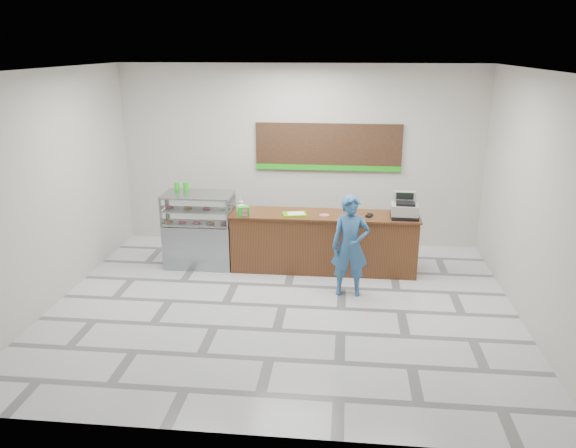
# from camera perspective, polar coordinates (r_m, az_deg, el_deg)

# --- Properties ---
(floor) EXTENTS (7.00, 7.00, 0.00)m
(floor) POSITION_cam_1_polar(r_m,az_deg,el_deg) (8.68, -0.53, -8.33)
(floor) COLOR silver
(floor) RESTS_ON ground
(back_wall) EXTENTS (7.00, 0.00, 7.00)m
(back_wall) POSITION_cam_1_polar(r_m,az_deg,el_deg) (10.98, 1.21, 6.89)
(back_wall) COLOR beige
(back_wall) RESTS_ON floor
(ceiling) EXTENTS (7.00, 7.00, 0.00)m
(ceiling) POSITION_cam_1_polar(r_m,az_deg,el_deg) (7.81, -0.61, 15.42)
(ceiling) COLOR silver
(ceiling) RESTS_ON back_wall
(sales_counter) EXTENTS (3.26, 0.76, 1.03)m
(sales_counter) POSITION_cam_1_polar(r_m,az_deg,el_deg) (9.87, 3.64, -1.82)
(sales_counter) COLOR brown
(sales_counter) RESTS_ON floor
(display_case) EXTENTS (1.22, 0.72, 1.33)m
(display_case) POSITION_cam_1_polar(r_m,az_deg,el_deg) (10.14, -8.97, -0.53)
(display_case) COLOR gray
(display_case) RESTS_ON floor
(menu_board) EXTENTS (2.80, 0.06, 0.90)m
(menu_board) POSITION_cam_1_polar(r_m,az_deg,el_deg) (10.88, 4.11, 7.72)
(menu_board) COLOR black
(menu_board) RESTS_ON back_wall
(cash_register) EXTENTS (0.47, 0.49, 0.42)m
(cash_register) POSITION_cam_1_polar(r_m,az_deg,el_deg) (9.66, 11.75, 1.57)
(cash_register) COLOR black
(cash_register) RESTS_ON sales_counter
(card_terminal) EXTENTS (0.14, 0.18, 0.04)m
(card_terminal) POSITION_cam_1_polar(r_m,az_deg,el_deg) (9.63, 8.26, 0.86)
(card_terminal) COLOR black
(card_terminal) RESTS_ON sales_counter
(serving_tray) EXTENTS (0.46, 0.37, 0.02)m
(serving_tray) POSITION_cam_1_polar(r_m,az_deg,el_deg) (9.65, 0.69, 1.03)
(serving_tray) COLOR #5DB300
(serving_tray) RESTS_ON sales_counter
(napkin_box) EXTENTS (0.17, 0.17, 0.11)m
(napkin_box) POSITION_cam_1_polar(r_m,az_deg,el_deg) (9.85, -4.77, 1.58)
(napkin_box) COLOR white
(napkin_box) RESTS_ON sales_counter
(straw_cup) EXTENTS (0.09, 0.09, 0.13)m
(straw_cup) POSITION_cam_1_polar(r_m,az_deg,el_deg) (10.05, -4.82, 1.97)
(straw_cup) COLOR silver
(straw_cup) RESTS_ON sales_counter
(promo_box) EXTENTS (0.22, 0.17, 0.17)m
(promo_box) POSITION_cam_1_polar(r_m,az_deg,el_deg) (9.58, -4.55, 1.30)
(promo_box) COLOR green
(promo_box) RESTS_ON sales_counter
(donut_decal) EXTENTS (0.17, 0.17, 0.00)m
(donut_decal) POSITION_cam_1_polar(r_m,az_deg,el_deg) (9.64, 3.72, 0.92)
(donut_decal) COLOR #D44D7C
(donut_decal) RESTS_ON sales_counter
(green_cup_left) EXTENTS (0.08, 0.08, 0.13)m
(green_cup_left) POSITION_cam_1_polar(r_m,az_deg,el_deg) (10.31, -11.23, 3.82)
(green_cup_left) COLOR green
(green_cup_left) RESTS_ON display_case
(green_cup_right) EXTENTS (0.10, 0.10, 0.15)m
(green_cup_right) POSITION_cam_1_polar(r_m,az_deg,el_deg) (10.24, -10.34, 3.82)
(green_cup_right) COLOR green
(green_cup_right) RESTS_ON display_case
(customer) EXTENTS (0.60, 0.40, 1.62)m
(customer) POSITION_cam_1_polar(r_m,az_deg,el_deg) (8.84, 6.34, -2.23)
(customer) COLOR #2D5A89
(customer) RESTS_ON floor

